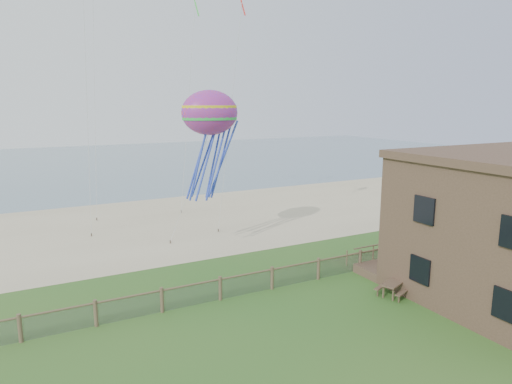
# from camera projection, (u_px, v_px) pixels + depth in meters

# --- Properties ---
(ground) EXTENTS (160.00, 160.00, 0.00)m
(ground) POSITION_uv_depth(u_px,v_px,m) (342.00, 339.00, 19.21)
(ground) COLOR #2A5F20
(ground) RESTS_ON ground
(sand_beach) EXTENTS (72.00, 20.00, 0.02)m
(sand_beach) POSITION_uv_depth(u_px,v_px,m) (178.00, 222.00, 38.36)
(sand_beach) COLOR tan
(sand_beach) RESTS_ON ground
(ocean) EXTENTS (160.00, 68.00, 0.02)m
(ocean) POSITION_uv_depth(u_px,v_px,m) (96.00, 163.00, 76.65)
(ocean) COLOR slate
(ocean) RESTS_ON ground
(chainlink_fence) EXTENTS (36.20, 0.20, 1.25)m
(chainlink_fence) POSITION_uv_depth(u_px,v_px,m) (272.00, 279.00, 24.33)
(chainlink_fence) COLOR #4F392C
(chainlink_fence) RESTS_ON ground
(motel_deck) EXTENTS (15.00, 2.00, 0.50)m
(motel_deck) POSITION_uv_depth(u_px,v_px,m) (455.00, 254.00, 29.42)
(motel_deck) COLOR brown
(motel_deck) RESTS_ON ground
(picnic_table) EXTENTS (2.27, 2.00, 0.79)m
(picnic_table) POSITION_uv_depth(u_px,v_px,m) (395.00, 288.00, 23.60)
(picnic_table) COLOR brown
(picnic_table) RESTS_ON ground
(octopus_kite) EXTENTS (4.11, 3.30, 7.48)m
(octopus_kite) POSITION_uv_depth(u_px,v_px,m) (210.00, 143.00, 29.29)
(octopus_kite) COLOR red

